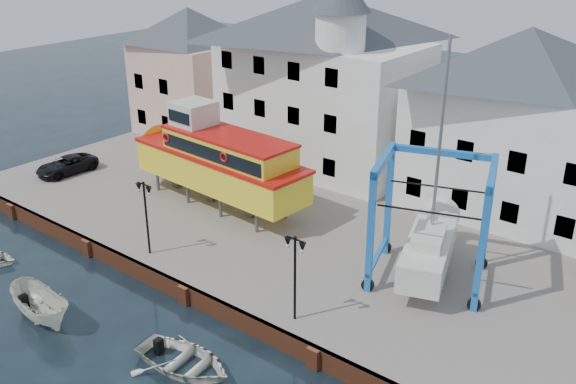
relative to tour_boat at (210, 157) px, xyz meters
The scene contains 13 objects.
ground 11.20m from the tour_boat, 52.91° to the right, with size 140.00×140.00×0.00m, color black.
hardstanding 7.68m from the tour_boat, 22.76° to the left, with size 44.00×22.00×1.00m, color slate.
quay_wall 10.95m from the tour_boat, 52.56° to the right, with size 44.00×0.47×1.00m.
building_pink 15.31m from the tour_boat, 140.46° to the left, with size 8.00×7.00×10.30m.
building_white_main 10.69m from the tour_boat, 81.82° to the left, with size 14.00×8.30×14.00m.
building_white_right 18.83m from the tour_boat, 34.81° to the left, with size 12.00×8.00×11.20m.
lamp_post_left 7.52m from the tour_boat, 72.07° to the right, with size 1.12×0.32×4.20m.
lamp_post_right 14.24m from the tour_boat, 30.15° to the right, with size 1.12×0.32×4.20m.
tour_boat is the anchor object (origin of this frame).
travel_lift 15.16m from the tour_boat, ahead, with size 6.75×8.25×12.12m.
van 12.19m from the tour_boat, 165.80° to the right, with size 2.01×4.35×1.21m, color black.
motorboat_a 14.31m from the tour_boat, 81.54° to the right, with size 1.72×4.58×1.77m, color silver.
motorboat_b 15.99m from the tour_boat, 49.96° to the right, with size 3.30×4.62×0.96m, color silver.
Camera 1 is at (21.04, -18.22, 17.73)m, focal length 40.00 mm.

